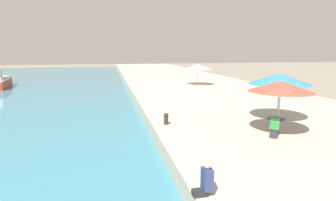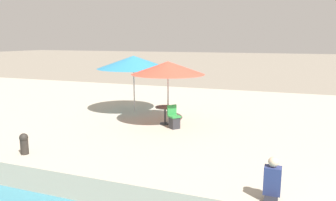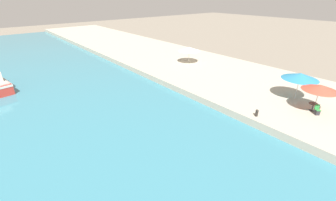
{
  "view_description": "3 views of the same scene",
  "coord_description": "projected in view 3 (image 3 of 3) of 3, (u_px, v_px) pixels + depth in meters",
  "views": [
    {
      "loc": [
        -2.13,
        -2.03,
        4.69
      ],
      "look_at": [
        1.5,
        14.28,
        1.56
      ],
      "focal_mm": 28.0,
      "sensor_mm": 36.0,
      "label": 1
    },
    {
      "loc": [
        -6.59,
        4.04,
        4.21
      ],
      "look_at": [
        5.68,
        8.7,
        1.76
      ],
      "focal_mm": 35.0,
      "sensor_mm": 36.0,
      "label": 2
    },
    {
      "loc": [
        -16.26,
        3.15,
        10.55
      ],
      "look_at": [
        -4.0,
        18.0,
        1.36
      ],
      "focal_mm": 24.0,
      "sensor_mm": 36.0,
      "label": 3
    }
  ],
  "objects": [
    {
      "name": "cafe_umbrella_striped",
      "position": [
        189.0,
        49.0,
        34.17
      ],
      "size": [
        3.35,
        3.35,
        2.46
      ],
      "color": "#B7B7B7",
      "rests_on": "quay_promenade"
    },
    {
      "name": "cafe_chair_left",
      "position": [
        317.0,
        111.0,
        19.96
      ],
      "size": [
        0.58,
        0.59,
        0.91
      ],
      "rotation": [
        0.0,
        0.0,
        2.46
      ],
      "color": "#2D2D33",
      "rests_on": "quay_promenade"
    },
    {
      "name": "cafe_umbrella_white",
      "position": [
        300.0,
        76.0,
        22.22
      ],
      "size": [
        3.45,
        3.45,
        2.7
      ],
      "color": "#B7B7B7",
      "rests_on": "quay_promenade"
    },
    {
      "name": "cafe_umbrella_pink",
      "position": [
        320.0,
        88.0,
        19.68
      ],
      "size": [
        2.97,
        2.97,
        2.59
      ],
      "color": "#B7B7B7",
      "rests_on": "quay_promenade"
    },
    {
      "name": "cafe_table",
      "position": [
        313.0,
        106.0,
        20.52
      ],
      "size": [
        0.8,
        0.8,
        0.74
      ],
      "color": "#333338",
      "rests_on": "quay_promenade"
    },
    {
      "name": "mooring_bollard",
      "position": [
        257.0,
        113.0,
        19.69
      ],
      "size": [
        0.26,
        0.26,
        0.65
      ],
      "color": "#2D2823",
      "rests_on": "quay_promenade"
    },
    {
      "name": "quay_promenade",
      "position": [
        153.0,
        54.0,
        41.87
      ],
      "size": [
        16.0,
        90.0,
        0.76
      ],
      "color": "#BCB29E",
      "rests_on": "ground_plane"
    }
  ]
}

